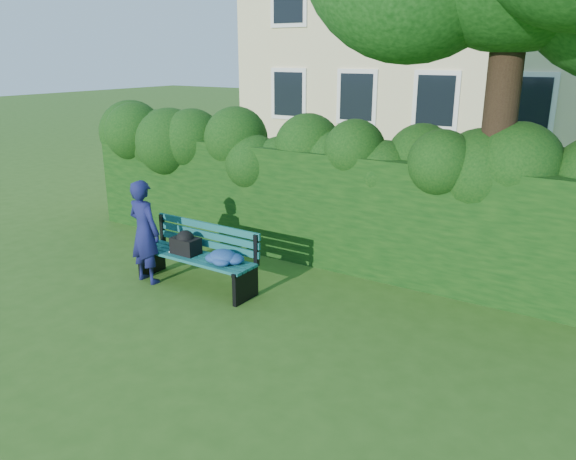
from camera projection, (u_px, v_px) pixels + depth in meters
The scene contains 4 objects.
ground at pixel (263, 310), 7.37m from camera, with size 80.00×80.00×0.00m, color #335B1A.
hedge at pixel (343, 208), 8.87m from camera, with size 10.00×1.00×1.80m.
park_bench at pixel (202, 254), 7.98m from camera, with size 1.91×0.58×0.89m.
man_reading at pixel (145, 232), 8.11m from camera, with size 0.56×0.37×1.53m, color #16194F.
Camera 1 is at (3.91, -5.48, 3.22)m, focal length 35.00 mm.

